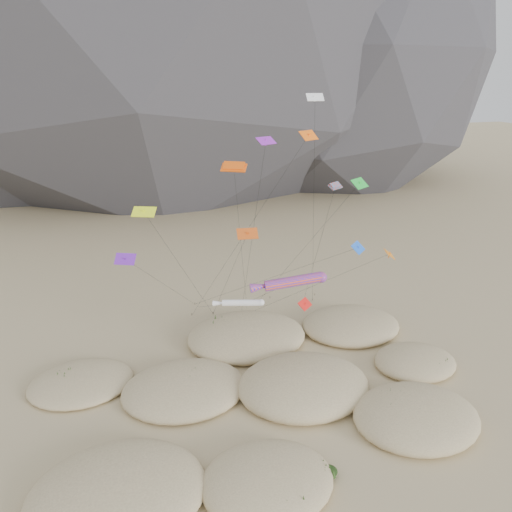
{
  "coord_description": "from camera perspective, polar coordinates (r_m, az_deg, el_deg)",
  "views": [
    {
      "loc": [
        -16.29,
        -39.45,
        32.41
      ],
      "look_at": [
        -0.31,
        12.0,
        12.45
      ],
      "focal_mm": 35.0,
      "sensor_mm": 36.0,
      "label": 1
    }
  ],
  "objects": [
    {
      "name": "dunes",
      "position": [
        55.21,
        1.58,
        -14.76
      ],
      "size": [
        47.79,
        34.71,
        3.74
      ],
      "color": "#CCB789",
      "rests_on": "ground"
    },
    {
      "name": "orange_parafoil",
      "position": [
        53.75,
        -2.53,
        9.94
      ],
      "size": [
        6.27,
        13.22,
        23.48
      ],
      "color": "#E8510C",
      "rests_on": "ground"
    },
    {
      "name": "kite_stakes",
      "position": [
        73.69,
        -0.67,
        -5.63
      ],
      "size": [
        19.42,
        5.89,
        0.3
      ],
      "color": "#3F2D1E",
      "rests_on": "ground"
    },
    {
      "name": "multi_parafoil",
      "position": [
        56.95,
        8.98,
        7.61
      ],
      "size": [
        3.17,
        13.71,
        20.86
      ],
      "color": "red",
      "rests_on": "ground"
    },
    {
      "name": "white_tube_kite",
      "position": [
        55.03,
        -1.9,
        -5.37
      ],
      "size": [
        5.39,
        18.97,
        9.14
      ],
      "color": "white",
      "rests_on": "ground"
    },
    {
      "name": "delta_kites",
      "position": [
        56.29,
        3.11,
        5.46
      ],
      "size": [
        32.95,
        23.15,
        30.02
      ],
      "color": "purple",
      "rests_on": "ground"
    },
    {
      "name": "ground",
      "position": [
        53.59,
        4.31,
        -16.95
      ],
      "size": [
        500.0,
        500.0,
        0.0
      ],
      "primitive_type": "plane",
      "color": "#CCB789",
      "rests_on": "ground"
    },
    {
      "name": "dune_grass",
      "position": [
        55.21,
        1.87,
        -14.53
      ],
      "size": [
        42.61,
        30.76,
        1.47
      ],
      "color": "black",
      "rests_on": "ground"
    },
    {
      "name": "rainbow_tube_kite",
      "position": [
        54.12,
        3.98,
        -2.98
      ],
      "size": [
        8.55,
        18.39,
        11.99
      ],
      "color": "#FF591A",
      "rests_on": "ground"
    }
  ]
}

